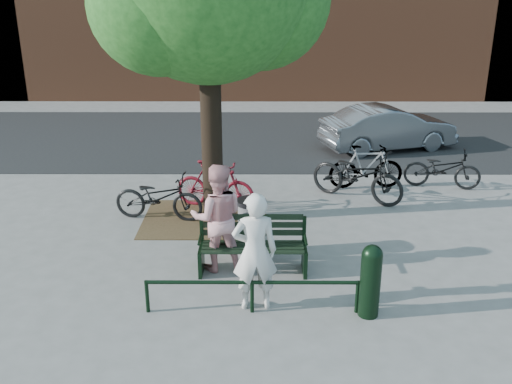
{
  "coord_description": "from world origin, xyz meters",
  "views": [
    {
      "loc": [
        0.08,
        -8.3,
        4.49
      ],
      "look_at": [
        0.05,
        1.0,
        1.03
      ],
      "focal_mm": 40.0,
      "sensor_mm": 36.0,
      "label": 1
    }
  ],
  "objects_px": {
    "park_bench": "(253,243)",
    "person_left": "(255,252)",
    "litter_bin": "(251,228)",
    "person_right": "(218,218)",
    "bicycle_c": "(357,175)",
    "bollard": "(371,278)",
    "parked_car": "(388,128)"
  },
  "relations": [
    {
      "from": "person_left",
      "to": "park_bench",
      "type": "bearing_deg",
      "value": -93.85
    },
    {
      "from": "litter_bin",
      "to": "parked_car",
      "type": "height_order",
      "value": "parked_car"
    },
    {
      "from": "park_bench",
      "to": "person_right",
      "type": "xyz_separation_m",
      "value": [
        -0.57,
        0.07,
        0.42
      ]
    },
    {
      "from": "park_bench",
      "to": "bicycle_c",
      "type": "xyz_separation_m",
      "value": [
        2.22,
        3.24,
        0.08
      ]
    },
    {
      "from": "person_left",
      "to": "litter_bin",
      "type": "height_order",
      "value": "person_left"
    },
    {
      "from": "person_right",
      "to": "park_bench",
      "type": "bearing_deg",
      "value": 167.68
    },
    {
      "from": "bicycle_c",
      "to": "person_right",
      "type": "bearing_deg",
      "value": 173.45
    },
    {
      "from": "park_bench",
      "to": "bollard",
      "type": "xyz_separation_m",
      "value": [
        1.66,
        -1.34,
        0.11
      ]
    },
    {
      "from": "park_bench",
      "to": "parked_car",
      "type": "bearing_deg",
      "value": 62.58
    },
    {
      "from": "person_left",
      "to": "litter_bin",
      "type": "xyz_separation_m",
      "value": [
        -0.07,
        1.65,
        -0.37
      ]
    },
    {
      "from": "person_right",
      "to": "litter_bin",
      "type": "relative_size",
      "value": 1.75
    },
    {
      "from": "litter_bin",
      "to": "bollard",
      "type": "bearing_deg",
      "value": -47.92
    },
    {
      "from": "bollard",
      "to": "bicycle_c",
      "type": "distance_m",
      "value": 4.62
    },
    {
      "from": "litter_bin",
      "to": "bicycle_c",
      "type": "distance_m",
      "value": 3.53
    },
    {
      "from": "park_bench",
      "to": "person_right",
      "type": "distance_m",
      "value": 0.71
    },
    {
      "from": "person_right",
      "to": "litter_bin",
      "type": "bearing_deg",
      "value": -145.34
    },
    {
      "from": "bicycle_c",
      "to": "parked_car",
      "type": "relative_size",
      "value": 0.57
    },
    {
      "from": "person_right",
      "to": "person_left",
      "type": "bearing_deg",
      "value": 111.61
    },
    {
      "from": "park_bench",
      "to": "parked_car",
      "type": "xyz_separation_m",
      "value": [
        3.72,
        7.17,
        0.14
      ]
    },
    {
      "from": "bollard",
      "to": "parked_car",
      "type": "distance_m",
      "value": 8.76
    },
    {
      "from": "person_left",
      "to": "person_right",
      "type": "height_order",
      "value": "person_right"
    },
    {
      "from": "park_bench",
      "to": "person_left",
      "type": "height_order",
      "value": "person_left"
    },
    {
      "from": "litter_bin",
      "to": "bicycle_c",
      "type": "height_order",
      "value": "bicycle_c"
    },
    {
      "from": "person_right",
      "to": "bicycle_c",
      "type": "relative_size",
      "value": 0.85
    },
    {
      "from": "bollard",
      "to": "litter_bin",
      "type": "xyz_separation_m",
      "value": [
        -1.68,
        1.87,
        -0.06
      ]
    },
    {
      "from": "bollard",
      "to": "litter_bin",
      "type": "bearing_deg",
      "value": 132.08
    },
    {
      "from": "park_bench",
      "to": "bicycle_c",
      "type": "height_order",
      "value": "bicycle_c"
    },
    {
      "from": "person_left",
      "to": "person_right",
      "type": "distance_m",
      "value": 1.34
    },
    {
      "from": "litter_bin",
      "to": "park_bench",
      "type": "bearing_deg",
      "value": -86.81
    },
    {
      "from": "park_bench",
      "to": "person_left",
      "type": "bearing_deg",
      "value": -88.06
    },
    {
      "from": "parked_car",
      "to": "bicycle_c",
      "type": "bearing_deg",
      "value": 142.06
    },
    {
      "from": "bollard",
      "to": "parked_car",
      "type": "xyz_separation_m",
      "value": [
        2.06,
        8.51,
        0.03
      ]
    }
  ]
}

